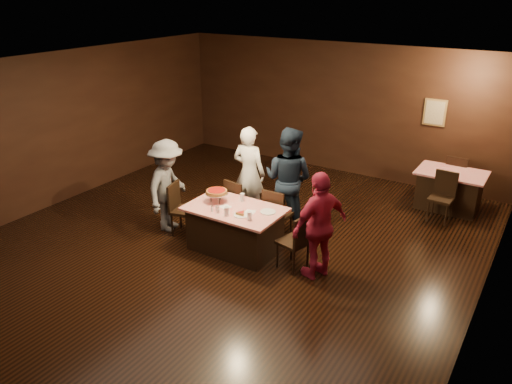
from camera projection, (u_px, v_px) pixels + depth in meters
room at (205, 132)px, 7.45m from camera, size 10.00×10.04×3.02m
main_table at (235, 229)px, 8.37m from camera, size 1.60×1.00×0.77m
back_table at (449, 190)px, 9.94m from camera, size 1.30×0.90×0.77m
chair_far_left at (240, 203)px, 9.12m from camera, size 0.48×0.48×0.95m
chair_far_right at (278, 213)px, 8.73m from camera, size 0.42×0.42×0.95m
chair_end_left at (184, 209)px, 8.88m from camera, size 0.51×0.51×0.95m
chair_end_right at (293, 241)px, 7.80m from camera, size 0.50×0.50×0.95m
chair_back_near at (441, 198)px, 9.36m from camera, size 0.44×0.44×0.95m
chair_back_far at (456, 177)px, 10.38m from camera, size 0.43×0.43×0.95m
diner_white_jacket at (249, 173)px, 9.38m from camera, size 0.68×0.47×1.80m
diner_navy_hoodie at (288, 179)px, 8.91m from camera, size 0.95×0.75×1.91m
diner_grey_knit at (168, 186)px, 8.91m from camera, size 0.87×1.21×1.70m
diner_red_shirt at (320, 226)px, 7.44m from camera, size 0.78×1.08×1.70m
pizza_stand at (217, 192)px, 8.39m from camera, size 0.38×0.38×0.22m
plate_with_slice at (241, 214)px, 7.95m from camera, size 0.25×0.25×0.06m
plate_empty at (268, 212)px, 8.07m from camera, size 0.25×0.25×0.01m
glass_front_left at (227, 211)px, 7.94m from camera, size 0.08×0.08×0.14m
glass_front_right at (249, 216)px, 7.78m from camera, size 0.08×0.08×0.14m
glass_back at (242, 197)px, 8.46m from camera, size 0.08×0.08×0.14m
condiments at (216, 209)px, 8.07m from camera, size 0.17×0.10×0.09m
napkin_center at (250, 212)px, 8.08m from camera, size 0.19×0.19×0.01m
napkin_left at (226, 207)px, 8.26m from camera, size 0.21×0.21×0.01m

